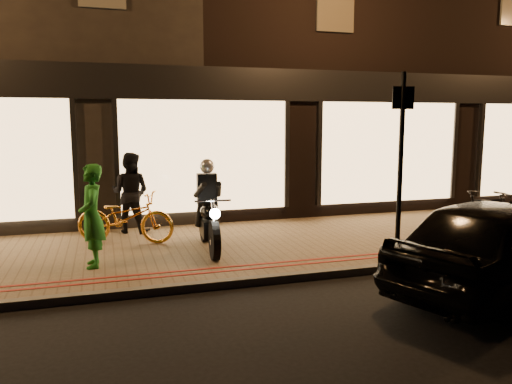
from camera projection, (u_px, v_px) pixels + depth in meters
ground at (262, 285)px, 7.22m from camera, size 90.00×90.00×0.00m
sidewalk at (228, 248)px, 9.10m from camera, size 50.00×4.00×0.12m
kerb_stone at (260, 280)px, 7.26m from camera, size 50.00×0.14×0.12m
red_kerb_lines at (251, 267)px, 7.72m from camera, size 50.00×0.26×0.01m
building_row at (171, 58)px, 15.12m from camera, size 48.00×10.11×8.50m
motorcycle at (209, 215)px, 8.70m from camera, size 0.60×1.94×1.59m
sign_post at (401, 157)px, 7.90m from camera, size 0.35×0.09×3.00m
bicycle_gold at (125, 217)px, 9.20m from camera, size 1.92×1.26×0.95m
bicycle_dark at (484, 217)px, 9.18m from camera, size 1.69×0.67×0.99m
person_green at (92, 216)px, 7.64m from camera, size 0.41×0.60×1.60m
person_dark at (130, 193)px, 10.03m from camera, size 0.98×0.90×1.62m
parked_car at (502, 244)px, 6.88m from camera, size 4.29×2.95×1.36m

